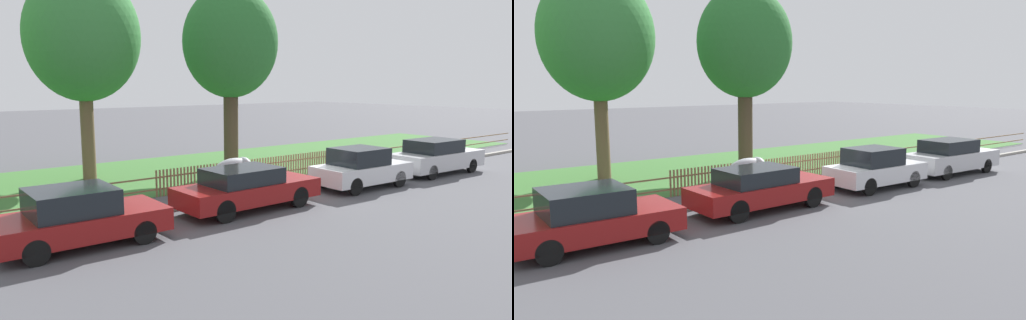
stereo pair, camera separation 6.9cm
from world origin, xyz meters
TOP-DOWN VIEW (x-y plane):
  - ground_plane at (0.00, 0.00)m, footprint 120.00×120.00m
  - kerb_stone at (0.00, 0.10)m, footprint 37.50×0.20m
  - grass_strip at (0.00, 6.01)m, footprint 37.50×7.98m
  - park_fence at (0.00, 2.03)m, footprint 37.50×0.05m
  - parked_car_silver_hatchback at (-8.84, -1.34)m, footprint 3.86×1.88m
  - parked_car_black_saloon at (-3.84, -1.10)m, footprint 4.45×1.74m
  - parked_car_navy_estate at (1.26, -1.10)m, footprint 3.74×1.74m
  - parked_car_red_compact at (5.90, -1.12)m, footprint 4.49×1.80m
  - covered_motorcycle at (-2.69, 1.08)m, footprint 1.86×0.73m
  - tree_behind_motorcycle at (-5.81, 6.44)m, footprint 4.25×4.25m
  - tree_mid_park at (-0.67, 4.18)m, footprint 3.84×3.84m

SIDE VIEW (x-z plane):
  - ground_plane at x=0.00m, z-range 0.00..0.00m
  - grass_strip at x=0.00m, z-range 0.00..0.01m
  - kerb_stone at x=0.00m, z-range 0.00..0.12m
  - park_fence at x=0.00m, z-range 0.00..0.89m
  - parked_car_black_saloon at x=-3.84m, z-range 0.02..1.30m
  - parked_car_silver_hatchback at x=-8.84m, z-range 0.00..1.35m
  - covered_motorcycle at x=-2.69m, z-range 0.11..1.30m
  - parked_car_red_compact at x=5.90m, z-range 0.00..1.43m
  - parked_car_navy_estate at x=1.26m, z-range -0.01..1.44m
  - tree_mid_park at x=-0.67m, z-range 1.48..9.01m
  - tree_behind_motorcycle at x=-5.81m, z-range 1.46..9.36m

